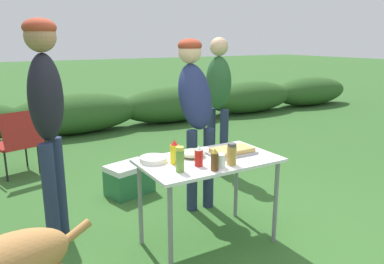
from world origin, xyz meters
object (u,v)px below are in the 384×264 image
camp_chair_green_behind_table (18,140)px  mixing_bowl (193,153)px  folding_table (209,168)px  paper_cup_stack (220,161)px  beer_bottle (215,160)px  standing_person_in_gray_fleece (47,105)px  relish_jar (180,160)px  spice_jar (232,154)px  plate_stack (153,160)px  standing_person_in_dark_puffer (195,101)px  food_tray (232,151)px  ketchup_bottle (199,156)px  standing_person_in_navy_coat (218,91)px  cooler_box (129,179)px  mustard_bottle (174,152)px

camp_chair_green_behind_table → mixing_bowl: bearing=-80.9°
folding_table → paper_cup_stack: paper_cup_stack is taller
beer_bottle → standing_person_in_gray_fleece: bearing=134.6°
relish_jar → spice_jar: (0.41, -0.06, -0.01)m
folding_table → camp_chair_green_behind_table: 2.80m
folding_table → plate_stack: bearing=160.2°
paper_cup_stack → standing_person_in_dark_puffer: (0.35, 0.94, 0.29)m
food_tray → ketchup_bottle: size_ratio=2.43×
beer_bottle → standing_person_in_dark_puffer: (0.42, 0.98, 0.26)m
standing_person_in_navy_coat → camp_chair_green_behind_table: (-2.24, 1.08, -0.57)m
beer_bottle → cooler_box: (-0.08, 1.56, -0.65)m
mixing_bowl → ketchup_bottle: size_ratio=1.30×
mixing_bowl → camp_chair_green_behind_table: size_ratio=0.25×
mixing_bowl → standing_person_in_dark_puffer: bearing=57.7°
standing_person_in_navy_coat → paper_cup_stack: bearing=-62.4°
plate_stack → mixing_bowl: mixing_bowl is taller
mixing_bowl → beer_bottle: bearing=-94.1°
paper_cup_stack → beer_bottle: 0.08m
food_tray → beer_bottle: bearing=-143.6°
folding_table → standing_person_in_gray_fleece: bearing=145.9°
standing_person_in_navy_coat → mixing_bowl: bearing=-69.4°
ketchup_bottle → relish_jar: size_ratio=0.86×
ketchup_bottle → standing_person_in_navy_coat: size_ratio=0.09×
standing_person_in_dark_puffer → cooler_box: 1.19m
mixing_bowl → cooler_box: bearing=94.9°
folding_table → plate_stack: size_ratio=5.14×
spice_jar → camp_chair_green_behind_table: 3.03m
standing_person_in_gray_fleece → folding_table: bearing=-92.5°
mixing_bowl → standing_person_in_dark_puffer: standing_person_in_dark_puffer is taller
mustard_bottle → spice_jar: mustard_bottle is taller
folding_table → standing_person_in_dark_puffer: 0.89m
paper_cup_stack → plate_stack: bearing=136.1°
ketchup_bottle → beer_bottle: bearing=-71.8°
folding_table → standing_person_in_gray_fleece: (-1.07, 0.73, 0.50)m
plate_stack → mustard_bottle: (0.12, -0.12, 0.07)m
beer_bottle → standing_person_in_navy_coat: standing_person_in_navy_coat is taller
spice_jar → standing_person_in_gray_fleece: standing_person_in_gray_fleece is taller
food_tray → relish_jar: relish_jar is taller
mustard_bottle → ketchup_bottle: bearing=-45.4°
food_tray → paper_cup_stack: paper_cup_stack is taller
plate_stack → camp_chair_green_behind_table: 2.52m
cooler_box → relish_jar: bearing=68.9°
spice_jar → beer_bottle: (-0.18, -0.04, -0.00)m
paper_cup_stack → relish_jar: bearing=166.8°
food_tray → standing_person_in_gray_fleece: standing_person_in_gray_fleece is taller
paper_cup_stack → standing_person_in_navy_coat: size_ratio=0.06×
standing_person_in_dark_puffer → camp_chair_green_behind_table: standing_person_in_dark_puffer is taller
spice_jar → standing_person_in_navy_coat: size_ratio=0.10×
ketchup_bottle → beer_bottle: (0.05, -0.14, 0.00)m
standing_person_in_gray_fleece → beer_bottle: bearing=-103.7°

